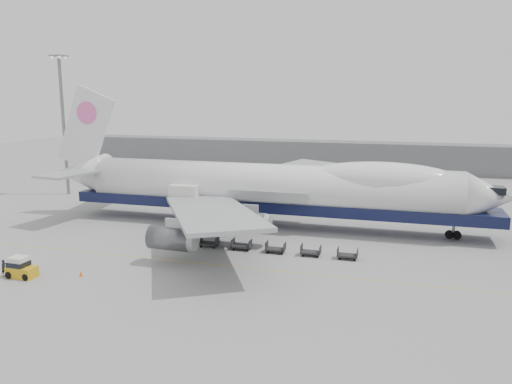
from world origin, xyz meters
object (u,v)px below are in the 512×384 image
(airliner, at_px, (272,187))
(baggage_tug, at_px, (21,268))
(catering_truck, at_px, (185,202))
(ground_worker, at_px, (4,268))

(airliner, bearing_deg, baggage_tug, -126.05)
(catering_truck, height_order, ground_worker, catering_truck)
(airliner, xyz_separation_m, ground_worker, (-21.54, -27.22, -4.75))
(airliner, bearing_deg, catering_truck, -163.34)
(catering_truck, bearing_deg, airliner, 16.83)
(airliner, height_order, ground_worker, airliner)
(ground_worker, bearing_deg, baggage_tug, -72.13)
(catering_truck, relative_size, baggage_tug, 2.01)
(catering_truck, bearing_deg, baggage_tug, -108.51)
(catering_truck, xyz_separation_m, ground_worker, (-9.82, -23.72, -2.55))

